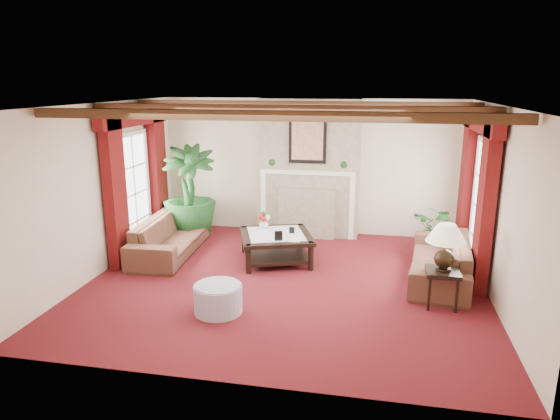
% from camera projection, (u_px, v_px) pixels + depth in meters
% --- Properties ---
extents(floor, '(6.00, 6.00, 0.00)m').
position_uv_depth(floor, '(285.00, 282.00, 7.76)').
color(floor, '#4E0E0E').
rests_on(floor, ground).
extents(ceiling, '(6.00, 6.00, 0.00)m').
position_uv_depth(ceiling, '(286.00, 105.00, 7.08)').
color(ceiling, white).
rests_on(ceiling, floor).
extents(back_wall, '(6.00, 0.02, 2.70)m').
position_uv_depth(back_wall, '(310.00, 167.00, 10.03)').
color(back_wall, beige).
rests_on(back_wall, ground).
extents(left_wall, '(0.02, 5.50, 2.70)m').
position_uv_depth(left_wall, '(101.00, 189.00, 7.97)').
color(left_wall, beige).
rests_on(left_wall, ground).
extents(right_wall, '(0.02, 5.50, 2.70)m').
position_uv_depth(right_wall, '(499.00, 207.00, 6.86)').
color(right_wall, beige).
rests_on(right_wall, ground).
extents(ceiling_beams, '(6.00, 3.00, 0.12)m').
position_uv_depth(ceiling_beams, '(286.00, 109.00, 7.09)').
color(ceiling_beams, '#372311').
rests_on(ceiling_beams, ceiling).
extents(fireplace, '(2.00, 0.52, 2.70)m').
position_uv_depth(fireplace, '(310.00, 99.00, 9.50)').
color(fireplace, tan).
rests_on(fireplace, ground).
extents(french_door_left, '(0.10, 1.10, 2.16)m').
position_uv_depth(french_door_left, '(129.00, 134.00, 8.72)').
color(french_door_left, white).
rests_on(french_door_left, ground).
extents(french_door_right, '(0.10, 1.10, 2.16)m').
position_uv_depth(french_door_right, '(488.00, 141.00, 7.62)').
color(french_door_right, white).
rests_on(french_door_right, ground).
extents(curtains_left, '(0.20, 2.40, 2.55)m').
position_uv_depth(curtains_left, '(133.00, 109.00, 8.60)').
color(curtains_left, '#450A09').
rests_on(curtains_left, ground).
extents(curtains_right, '(0.20, 2.40, 2.55)m').
position_uv_depth(curtains_right, '(483.00, 114.00, 7.54)').
color(curtains_right, '#450A09').
rests_on(curtains_right, ground).
extents(sofa_left, '(2.28, 0.89, 0.86)m').
position_uv_depth(sofa_left, '(170.00, 230.00, 8.93)').
color(sofa_left, '#3A0F15').
rests_on(sofa_left, ground).
extents(sofa_right, '(2.33, 1.12, 0.86)m').
position_uv_depth(sofa_right, '(440.00, 253.00, 7.78)').
color(sofa_right, '#3A0F15').
rests_on(sofa_right, ground).
extents(potted_palm, '(2.24, 2.51, 1.03)m').
position_uv_depth(potted_palm, '(190.00, 212.00, 9.83)').
color(potted_palm, black).
rests_on(potted_palm, ground).
extents(small_plant, '(1.75, 1.75, 0.73)m').
position_uv_depth(small_plant, '(438.00, 235.00, 8.87)').
color(small_plant, black).
rests_on(small_plant, ground).
extents(coffee_table, '(1.49, 1.49, 0.48)m').
position_uv_depth(coffee_table, '(276.00, 247.00, 8.61)').
color(coffee_table, black).
rests_on(coffee_table, ground).
extents(side_table, '(0.56, 0.56, 0.53)m').
position_uv_depth(side_table, '(441.00, 288.00, 6.86)').
color(side_table, black).
rests_on(side_table, ground).
extents(ottoman, '(0.65, 0.65, 0.38)m').
position_uv_depth(ottoman, '(218.00, 299.00, 6.70)').
color(ottoman, '#928EA1').
rests_on(ottoman, ground).
extents(table_lamp, '(0.53, 0.53, 0.68)m').
position_uv_depth(table_lamp, '(445.00, 247.00, 6.71)').
color(table_lamp, black).
rests_on(table_lamp, side_table).
extents(flower_vase, '(0.26, 0.26, 0.17)m').
position_uv_depth(flower_vase, '(264.00, 224.00, 8.86)').
color(flower_vase, silver).
rests_on(flower_vase, coffee_table).
extents(book, '(0.20, 0.03, 0.27)m').
position_uv_depth(book, '(289.00, 232.00, 8.19)').
color(book, black).
rests_on(book, coffee_table).
extents(photo_frame_a, '(0.13, 0.06, 0.17)m').
position_uv_depth(photo_frame_a, '(278.00, 236.00, 8.15)').
color(photo_frame_a, black).
rests_on(photo_frame_a, coffee_table).
extents(photo_frame_b, '(0.09, 0.04, 0.12)m').
position_uv_depth(photo_frame_b, '(292.00, 230.00, 8.55)').
color(photo_frame_b, black).
rests_on(photo_frame_b, coffee_table).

